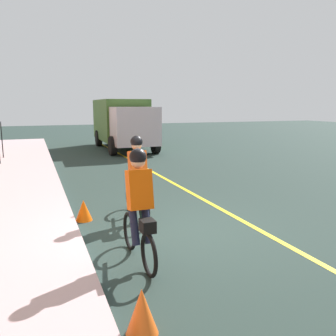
{
  "coord_description": "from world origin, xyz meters",
  "views": [
    {
      "loc": [
        -6.16,
        2.5,
        2.46
      ],
      "look_at": [
        1.43,
        -0.42,
        1.0
      ],
      "focal_mm": 37.51,
      "sensor_mm": 36.0,
      "label": 1
    }
  ],
  "objects": [
    {
      "name": "box_truck_background",
      "position": [
        13.43,
        -2.32,
        1.55
      ],
      "size": [
        6.75,
        2.64,
        2.78
      ],
      "rotation": [
        0.0,
        0.0,
        3.12
      ],
      "color": "#3C6329",
      "rests_on": "ground"
    },
    {
      "name": "lane_line_centre",
      "position": [
        0.0,
        -1.6,
        0.0
      ],
      "size": [
        36.0,
        0.12,
        0.01
      ],
      "primitive_type": "cube",
      "color": "yellow",
      "rests_on": "ground"
    },
    {
      "name": "traffic_cone_near",
      "position": [
        1.29,
        1.58,
        0.23
      ],
      "size": [
        0.36,
        0.36,
        0.45
      ],
      "primitive_type": "cone",
      "color": "#EA5306",
      "rests_on": "ground"
    },
    {
      "name": "ground_plane",
      "position": [
        0.0,
        0.0,
        0.0
      ],
      "size": [
        80.0,
        80.0,
        0.0
      ],
      "primitive_type": "plane",
      "color": "#24332F"
    },
    {
      "name": "cyclist_lead",
      "position": [
        0.98,
        0.46,
        0.91
      ],
      "size": [
        1.71,
        0.36,
        1.83
      ],
      "rotation": [
        0.0,
        0.0,
        0.01
      ],
      "color": "black",
      "rests_on": "ground"
    },
    {
      "name": "cyclist_follow",
      "position": [
        -1.17,
        1.05,
        0.91
      ],
      "size": [
        1.71,
        0.36,
        1.83
      ],
      "rotation": [
        0.0,
        0.0,
        0.01
      ],
      "color": "black",
      "rests_on": "ground"
    },
    {
      "name": "traffic_cone_far",
      "position": [
        -2.84,
        1.53,
        0.26
      ],
      "size": [
        0.36,
        0.36,
        0.53
      ],
      "primitive_type": "cone",
      "color": "orange",
      "rests_on": "ground"
    }
  ]
}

